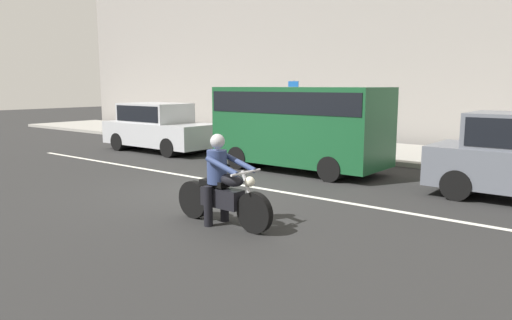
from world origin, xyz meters
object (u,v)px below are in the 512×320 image
(motorcycle_with_rider_denim_blue, at_px, (222,188))
(parked_sedan_silver, at_px, (158,127))
(parked_van_forest_green, at_px, (300,123))
(street_sign_post, at_px, (293,106))
(pedestrian_bystander, at_px, (264,115))

(motorcycle_with_rider_denim_blue, relative_size, parked_sedan_silver, 0.47)
(parked_van_forest_green, xyz_separation_m, street_sign_post, (-2.76, 3.75, 0.26))
(street_sign_post, relative_size, pedestrian_bystander, 1.39)
(street_sign_post, xyz_separation_m, pedestrian_bystander, (-1.92, 0.67, -0.45))
(parked_van_forest_green, xyz_separation_m, parked_sedan_silver, (-6.17, 0.17, -0.46))
(motorcycle_with_rider_denim_blue, distance_m, street_sign_post, 10.20)
(parked_sedan_silver, xyz_separation_m, pedestrian_bystander, (1.49, 4.26, 0.26))
(parked_van_forest_green, bearing_deg, parked_sedan_silver, 178.45)
(parked_van_forest_green, distance_m, street_sign_post, 4.67)
(motorcycle_with_rider_denim_blue, bearing_deg, street_sign_post, 117.42)
(parked_sedan_silver, bearing_deg, street_sign_post, 46.42)
(parked_van_forest_green, distance_m, pedestrian_bystander, 6.45)
(motorcycle_with_rider_denim_blue, xyz_separation_m, parked_van_forest_green, (-1.92, 5.26, 0.70))
(motorcycle_with_rider_denim_blue, relative_size, pedestrian_bystander, 1.22)
(motorcycle_with_rider_denim_blue, height_order, parked_van_forest_green, parked_van_forest_green)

